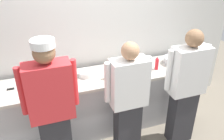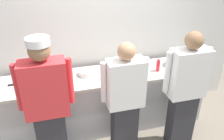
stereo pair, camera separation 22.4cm
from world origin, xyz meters
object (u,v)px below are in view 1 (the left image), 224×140
(deli_cup, at_px, (113,68))
(squeeze_bottle_primary, at_px, (157,63))
(squeeze_bottle_secondary, at_px, (108,73))
(chef_center, at_px, (128,99))
(chef_near_left, at_px, (52,109))
(sheet_tray, at_px, (58,82))
(plate_stack_front, at_px, (86,73))
(chefs_knife, at_px, (16,88))
(ramekin_orange_sauce, at_px, (35,88))
(squeeze_bottle_spare, at_px, (37,88))
(chef_far_right, at_px, (186,87))
(ramekin_green_sauce, at_px, (144,71))
(mixing_bowl_steel, at_px, (173,60))

(deli_cup, bearing_deg, squeeze_bottle_primary, -14.40)
(squeeze_bottle_secondary, bearing_deg, chef_center, -76.51)
(chef_near_left, height_order, sheet_tray, chef_near_left)
(plate_stack_front, relative_size, chefs_knife, 0.81)
(squeeze_bottle_secondary, height_order, ramekin_orange_sauce, squeeze_bottle_secondary)
(chefs_knife, bearing_deg, plate_stack_front, 2.00)
(chef_center, xyz_separation_m, squeeze_bottle_spare, (-1.05, 0.38, 0.16))
(chefs_knife, bearing_deg, chef_far_right, -17.52)
(squeeze_bottle_spare, distance_m, ramekin_green_sauce, 1.50)
(plate_stack_front, bearing_deg, squeeze_bottle_secondary, -35.30)
(chef_far_right, relative_size, mixing_bowl_steel, 5.49)
(chef_center, xyz_separation_m, squeeze_bottle_secondary, (-0.11, 0.47, 0.15))
(chef_center, xyz_separation_m, squeeze_bottle_primary, (0.66, 0.50, 0.16))
(chef_far_right, bearing_deg, squeeze_bottle_primary, 104.70)
(ramekin_green_sauce, xyz_separation_m, deli_cup, (-0.41, 0.19, 0.02))
(squeeze_bottle_spare, distance_m, chefs_knife, 0.36)
(squeeze_bottle_primary, relative_size, ramekin_green_sauce, 1.99)
(chef_far_right, bearing_deg, mixing_bowl_steel, 72.38)
(squeeze_bottle_primary, bearing_deg, deli_cup, 165.60)
(squeeze_bottle_secondary, relative_size, chefs_knife, 0.71)
(chef_near_left, bearing_deg, squeeze_bottle_spare, 108.00)
(chef_far_right, xyz_separation_m, squeeze_bottle_primary, (-0.14, 0.55, 0.12))
(chef_near_left, xyz_separation_m, squeeze_bottle_secondary, (0.81, 0.48, 0.06))
(chef_far_right, bearing_deg, chefs_knife, 162.48)
(chef_near_left, distance_m, ramekin_orange_sauce, 0.54)
(ramekin_green_sauce, xyz_separation_m, chefs_knife, (-1.75, 0.15, -0.01))
(chef_far_right, distance_m, sheet_tray, 1.71)
(mixing_bowl_steel, xyz_separation_m, ramekin_green_sauce, (-0.57, -0.12, -0.03))
(plate_stack_front, height_order, sheet_tray, plate_stack_front)
(chef_center, bearing_deg, ramekin_green_sauce, 46.83)
(mixing_bowl_steel, bearing_deg, chef_center, -149.70)
(plate_stack_front, height_order, deli_cup, deli_cup)
(ramekin_green_sauce, bearing_deg, ramekin_orange_sauce, 178.58)
(chef_near_left, height_order, mixing_bowl_steel, chef_near_left)
(sheet_tray, distance_m, squeeze_bottle_secondary, 0.69)
(chef_center, distance_m, ramekin_green_sauce, 0.65)
(plate_stack_front, bearing_deg, ramekin_green_sauce, -12.34)
(mixing_bowl_steel, distance_m, squeeze_bottle_secondary, 1.13)
(mixing_bowl_steel, distance_m, sheet_tray, 1.80)
(chef_near_left, relative_size, sheet_tray, 4.03)
(chef_center, distance_m, chefs_knife, 1.45)
(mixing_bowl_steel, relative_size, ramekin_orange_sauce, 3.47)
(sheet_tray, bearing_deg, chef_far_right, -21.54)
(chef_near_left, distance_m, squeeze_bottle_spare, 0.42)
(chef_near_left, distance_m, chef_far_right, 1.73)
(mixing_bowl_steel, distance_m, squeeze_bottle_spare, 2.07)
(ramekin_green_sauce, bearing_deg, deli_cup, 155.36)
(chef_center, height_order, mixing_bowl_steel, chef_center)
(chef_far_right, distance_m, deli_cup, 1.05)
(squeeze_bottle_secondary, bearing_deg, squeeze_bottle_spare, -174.76)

